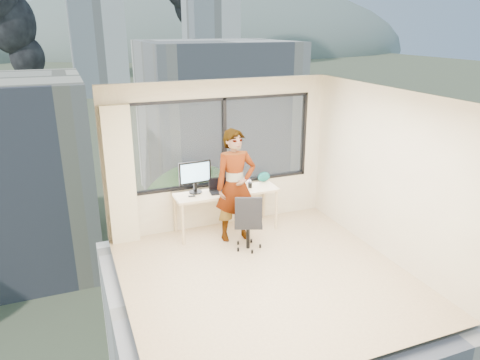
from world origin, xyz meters
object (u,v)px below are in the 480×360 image
monitor (195,177)px  handbag (264,177)px  person (236,186)px  desk (226,210)px  game_console (242,181)px  chair (248,220)px  laptop (220,187)px

monitor → handbag: monitor is taller
person → handbag: bearing=37.0°
desk → game_console: (0.41, 0.25, 0.41)m
person → chair: bearing=-81.3°
desk → chair: chair is taller
chair → laptop: bearing=128.8°
laptop → chair: bearing=-66.6°
chair → game_console: bearing=94.2°
chair → monitor: 1.19m
game_console → desk: bearing=-137.4°
chair → handbag: (0.71, 0.96, 0.35)m
person → laptop: size_ratio=5.41×
desk → chair: bearing=-83.0°
chair → monitor: bearing=146.6°
game_console → monitor: bearing=-159.0°
game_console → laptop: laptop is taller
monitor → handbag: (1.32, 0.10, -0.19)m
laptop → handbag: (0.93, 0.24, -0.02)m
desk → handbag: size_ratio=7.72×
handbag → person: bearing=-157.7°
game_console → person: bearing=-110.3°
laptop → handbag: laptop is taller
chair → person: person is taller
chair → laptop: 0.84m
monitor → game_console: 0.97m
person → monitor: person is taller
chair → person: 0.63m
chair → laptop: chair is taller
person → game_console: person is taller
handbag → desk: bearing=-180.0°
desk → person: person is taller
chair → person: bearing=118.0°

